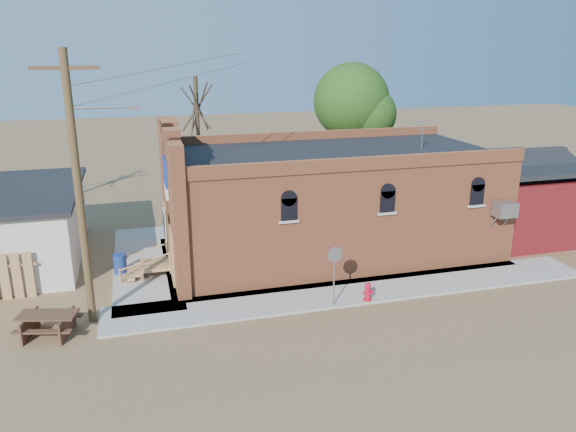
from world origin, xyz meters
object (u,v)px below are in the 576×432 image
object	(u,v)px
brick_bar	(325,202)
stop_sign	(334,260)
picnic_table	(48,321)
fire_hydrant	(368,292)
utility_pole	(80,185)
trash_barrel	(120,264)

from	to	relation	value
brick_bar	stop_sign	world-z (taller)	brick_bar
brick_bar	picnic_table	distance (m)	12.35
fire_hydrant	stop_sign	xyz separation A→B (m)	(-1.33, 0.00, 1.38)
utility_pole	fire_hydrant	bearing A→B (deg)	-7.15
fire_hydrant	picnic_table	world-z (taller)	fire_hydrant
utility_pole	picnic_table	distance (m)	4.54
trash_barrel	stop_sign	bearing A→B (deg)	-34.60
brick_bar	fire_hydrant	distance (m)	5.82
stop_sign	picnic_table	bearing A→B (deg)	-160.45
utility_pole	trash_barrel	world-z (taller)	utility_pole
fire_hydrant	picnic_table	bearing A→B (deg)	175.24
stop_sign	fire_hydrant	bearing A→B (deg)	22.38
brick_bar	trash_barrel	world-z (taller)	brick_bar
trash_barrel	fire_hydrant	bearing A→B (deg)	-30.35
utility_pole	fire_hydrant	world-z (taller)	utility_pole
brick_bar	utility_pole	xyz separation A→B (m)	(-9.79, -4.29, 2.43)
brick_bar	fire_hydrant	world-z (taller)	brick_bar
brick_bar	utility_pole	world-z (taller)	utility_pole
utility_pole	stop_sign	world-z (taller)	utility_pole
stop_sign	trash_barrel	world-z (taller)	stop_sign
fire_hydrant	picnic_table	distance (m)	10.96
stop_sign	picnic_table	size ratio (longest dim) A/B	1.06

